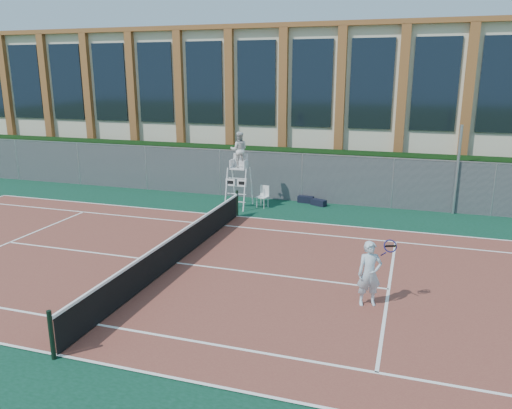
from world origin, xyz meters
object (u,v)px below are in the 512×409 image
(umpire_chair, at_px, (239,152))
(tennis_player, at_px, (370,273))
(plastic_chair, at_px, (264,194))
(steel_pole, at_px, (457,170))

(umpire_chair, distance_m, tennis_player, 10.46)
(plastic_chair, relative_size, tennis_player, 0.56)
(plastic_chair, bearing_deg, umpire_chair, -164.75)
(steel_pole, bearing_deg, tennis_player, -104.76)
(umpire_chair, xyz_separation_m, plastic_chair, (1.03, 0.28, -1.87))
(steel_pole, relative_size, plastic_chair, 3.90)
(steel_pole, relative_size, umpire_chair, 1.11)
(steel_pole, distance_m, tennis_player, 10.20)
(plastic_chair, xyz_separation_m, tennis_player, (5.33, -8.45, 0.31))
(steel_pole, height_order, tennis_player, steel_pole)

